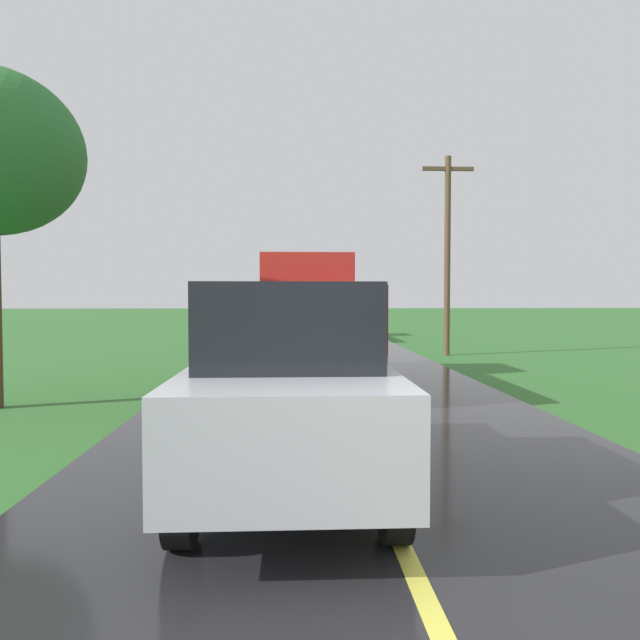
# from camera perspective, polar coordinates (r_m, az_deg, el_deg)

# --- Properties ---
(banana_truck_near) EXTENTS (2.38, 5.82, 2.80)m
(banana_truck_near) POSITION_cam_1_polar(r_m,az_deg,el_deg) (12.74, -1.29, 0.33)
(banana_truck_near) COLOR #2D2D30
(banana_truck_near) RESTS_ON road_surface
(banana_truck_far) EXTENTS (2.38, 5.81, 2.80)m
(banana_truck_far) POSITION_cam_1_polar(r_m,az_deg,el_deg) (26.81, -1.97, 1.32)
(banana_truck_far) COLOR #2D2D30
(banana_truck_far) RESTS_ON road_surface
(utility_pole_roadside) EXTENTS (1.65, 0.20, 6.42)m
(utility_pole_roadside) POSITION_cam_1_polar(r_m,az_deg,el_deg) (19.51, 12.27, 6.76)
(utility_pole_roadside) COLOR brown
(utility_pole_roadside) RESTS_ON ground
(following_car) EXTENTS (1.74, 4.10, 1.92)m
(following_car) POSITION_cam_1_polar(r_m,az_deg,el_deg) (5.49, -2.99, -6.26)
(following_car) COLOR #B7BABF
(following_car) RESTS_ON road_surface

